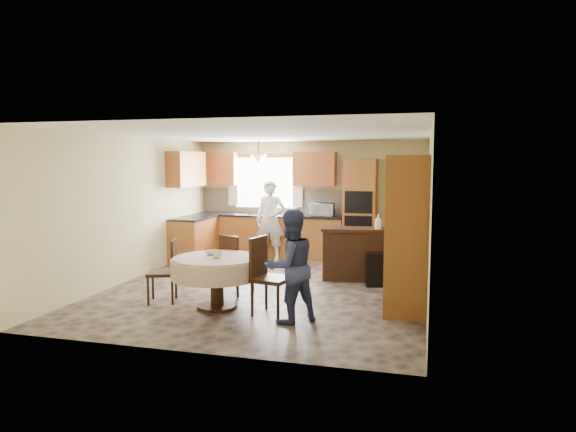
# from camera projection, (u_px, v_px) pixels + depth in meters

# --- Properties ---
(floor) EXTENTS (5.00, 6.00, 0.01)m
(floor) POSITION_uv_depth(u_px,v_px,m) (269.00, 287.00, 8.45)
(floor) COLOR #705C4E
(floor) RESTS_ON ground
(ceiling) EXTENTS (5.00, 6.00, 0.01)m
(ceiling) POSITION_uv_depth(u_px,v_px,m) (269.00, 134.00, 8.18)
(ceiling) COLOR white
(ceiling) RESTS_ON wall_back
(wall_back) EXTENTS (5.00, 0.02, 2.50)m
(wall_back) POSITION_uv_depth(u_px,v_px,m) (309.00, 199.00, 11.20)
(wall_back) COLOR #C3BA7D
(wall_back) RESTS_ON floor
(wall_front) EXTENTS (5.00, 0.02, 2.50)m
(wall_front) POSITION_uv_depth(u_px,v_px,m) (186.00, 238.00, 5.43)
(wall_front) COLOR #C3BA7D
(wall_front) RESTS_ON floor
(wall_left) EXTENTS (0.02, 6.00, 2.50)m
(wall_left) POSITION_uv_depth(u_px,v_px,m) (132.00, 208.00, 8.96)
(wall_left) COLOR #C3BA7D
(wall_left) RESTS_ON floor
(wall_right) EXTENTS (0.02, 6.00, 2.50)m
(wall_right) POSITION_uv_depth(u_px,v_px,m) (429.00, 216.00, 7.67)
(wall_right) COLOR #C3BA7D
(wall_right) RESTS_ON floor
(window) EXTENTS (1.40, 0.03, 1.10)m
(window) POSITION_uv_depth(u_px,v_px,m) (265.00, 183.00, 11.40)
(window) COLOR white
(window) RESTS_ON wall_back
(curtain_left) EXTENTS (0.22, 0.02, 1.15)m
(curtain_left) POSITION_uv_depth(u_px,v_px,m) (233.00, 180.00, 11.54)
(curtain_left) COLOR white
(curtain_left) RESTS_ON wall_back
(curtain_right) EXTENTS (0.22, 0.02, 1.15)m
(curtain_right) POSITION_uv_depth(u_px,v_px,m) (298.00, 181.00, 11.15)
(curtain_right) COLOR white
(curtain_right) RESTS_ON wall_back
(base_cab_back) EXTENTS (3.30, 0.60, 0.88)m
(base_cab_back) POSITION_uv_depth(u_px,v_px,m) (268.00, 236.00, 11.21)
(base_cab_back) COLOR #A9662D
(base_cab_back) RESTS_ON floor
(counter_back) EXTENTS (3.30, 0.64, 0.04)m
(counter_back) POSITION_uv_depth(u_px,v_px,m) (268.00, 215.00, 11.16)
(counter_back) COLOR black
(counter_back) RESTS_ON base_cab_back
(base_cab_left) EXTENTS (0.60, 1.20, 0.88)m
(base_cab_left) POSITION_uv_depth(u_px,v_px,m) (194.00, 240.00, 10.69)
(base_cab_left) COLOR #A9662D
(base_cab_left) RESTS_ON floor
(counter_left) EXTENTS (0.64, 1.20, 0.04)m
(counter_left) POSITION_uv_depth(u_px,v_px,m) (193.00, 218.00, 10.65)
(counter_left) COLOR black
(counter_left) RESTS_ON base_cab_left
(backsplash) EXTENTS (3.30, 0.02, 0.55)m
(backsplash) POSITION_uv_depth(u_px,v_px,m) (272.00, 201.00, 11.41)
(backsplash) COLOR tan
(backsplash) RESTS_ON wall_back
(wall_cab_left) EXTENTS (0.85, 0.33, 0.72)m
(wall_cab_left) POSITION_uv_depth(u_px,v_px,m) (219.00, 169.00, 11.50)
(wall_cab_left) COLOR #B7652D
(wall_cab_left) RESTS_ON wall_back
(wall_cab_right) EXTENTS (0.90, 0.33, 0.72)m
(wall_cab_right) POSITION_uv_depth(u_px,v_px,m) (315.00, 169.00, 10.93)
(wall_cab_right) COLOR #B7652D
(wall_cab_right) RESTS_ON wall_back
(wall_cab_side) EXTENTS (0.33, 1.20, 0.72)m
(wall_cab_side) POSITION_uv_depth(u_px,v_px,m) (186.00, 169.00, 10.57)
(wall_cab_side) COLOR #B7652D
(wall_cab_side) RESTS_ON wall_left
(oven_tower) EXTENTS (0.66, 0.62, 2.12)m
(oven_tower) POSITION_uv_depth(u_px,v_px,m) (360.00, 210.00, 10.62)
(oven_tower) COLOR #A9662D
(oven_tower) RESTS_ON floor
(oven_upper) EXTENTS (0.56, 0.01, 0.45)m
(oven_upper) POSITION_uv_depth(u_px,v_px,m) (358.00, 202.00, 10.30)
(oven_upper) COLOR black
(oven_upper) RESTS_ON oven_tower
(oven_lower) EXTENTS (0.56, 0.01, 0.45)m
(oven_lower) POSITION_uv_depth(u_px,v_px,m) (358.00, 227.00, 10.35)
(oven_lower) COLOR black
(oven_lower) RESTS_ON oven_tower
(pendant) EXTENTS (0.36, 0.36, 0.18)m
(pendant) POSITION_uv_depth(u_px,v_px,m) (259.00, 159.00, 10.88)
(pendant) COLOR beige
(pendant) RESTS_ON ceiling
(sideboard) EXTENTS (1.25, 0.62, 0.86)m
(sideboard) POSITION_uv_depth(u_px,v_px,m) (356.00, 256.00, 8.94)
(sideboard) COLOR #3A1E0F
(sideboard) RESTS_ON floor
(space_heater) EXTENTS (0.46, 0.37, 0.56)m
(space_heater) POSITION_uv_depth(u_px,v_px,m) (378.00, 269.00, 8.52)
(space_heater) COLOR black
(space_heater) RESTS_ON floor
(cupboard) EXTENTS (0.56, 1.12, 2.14)m
(cupboard) POSITION_uv_depth(u_px,v_px,m) (408.00, 233.00, 7.10)
(cupboard) COLOR #A9662D
(cupboard) RESTS_ON floor
(dining_table) EXTENTS (1.28, 1.28, 0.73)m
(dining_table) POSITION_uv_depth(u_px,v_px,m) (217.00, 268.00, 7.21)
(dining_table) COLOR #3A1E0F
(dining_table) RESTS_ON floor
(chair_left) EXTENTS (0.51, 0.51, 0.93)m
(chair_left) POSITION_uv_depth(u_px,v_px,m) (167.00, 268.00, 7.52)
(chair_left) COLOR #3A1E0F
(chair_left) RESTS_ON floor
(chair_back) EXTENTS (0.53, 0.53, 0.94)m
(chair_back) POSITION_uv_depth(u_px,v_px,m) (234.00, 262.00, 7.94)
(chair_back) COLOR #3A1E0F
(chair_back) RESTS_ON floor
(chair_right) EXTENTS (0.54, 0.54, 1.05)m
(chair_right) POSITION_uv_depth(u_px,v_px,m) (266.00, 272.00, 6.91)
(chair_right) COLOR #3A1E0F
(chair_right) RESTS_ON floor
(framed_picture) EXTENTS (0.06, 0.60, 0.50)m
(framed_picture) POSITION_uv_depth(u_px,v_px,m) (427.00, 196.00, 8.31)
(framed_picture) COLOR yellow
(framed_picture) RESTS_ON wall_right
(microwave) EXTENTS (0.51, 0.35, 0.28)m
(microwave) POSITION_uv_depth(u_px,v_px,m) (322.00, 210.00, 10.79)
(microwave) COLOR silver
(microwave) RESTS_ON counter_back
(person_sink) EXTENTS (0.64, 0.45, 1.67)m
(person_sink) POSITION_uv_depth(u_px,v_px,m) (270.00, 220.00, 10.74)
(person_sink) COLOR silver
(person_sink) RESTS_ON floor
(person_dining) EXTENTS (0.89, 0.89, 1.45)m
(person_dining) POSITION_uv_depth(u_px,v_px,m) (290.00, 266.00, 6.54)
(person_dining) COLOR navy
(person_dining) RESTS_ON floor
(bowl_sideboard) EXTENTS (0.26, 0.26, 0.05)m
(bowl_sideboard) POSITION_uv_depth(u_px,v_px,m) (337.00, 229.00, 8.98)
(bowl_sideboard) COLOR #B2B2B2
(bowl_sideboard) RESTS_ON sideboard
(bottle_sideboard) EXTENTS (0.13, 0.13, 0.31)m
(bottle_sideboard) POSITION_uv_depth(u_px,v_px,m) (378.00, 223.00, 8.79)
(bottle_sideboard) COLOR silver
(bottle_sideboard) RESTS_ON sideboard
(cup_table) EXTENTS (0.17, 0.17, 0.10)m
(cup_table) POSITION_uv_depth(u_px,v_px,m) (217.00, 254.00, 7.11)
(cup_table) COLOR #B2B2B2
(cup_table) RESTS_ON dining_table
(bowl_table) EXTENTS (0.25, 0.25, 0.06)m
(bowl_table) POSITION_uv_depth(u_px,v_px,m) (212.00, 253.00, 7.37)
(bowl_table) COLOR #B2B2B2
(bowl_table) RESTS_ON dining_table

